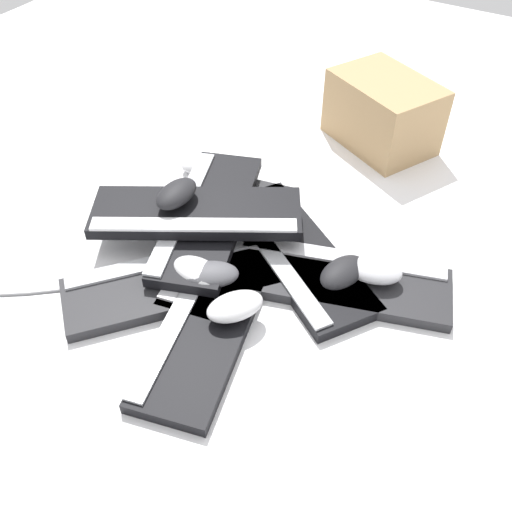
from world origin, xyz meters
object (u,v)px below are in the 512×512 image
at_px(keyboard_4, 208,320).
at_px(mouse_4, 235,306).
at_px(mouse_6, 374,271).
at_px(cardboard_box, 383,112).
at_px(keyboard_3, 175,282).
at_px(mouse_2, 211,274).
at_px(keyboard_0, 339,280).
at_px(keyboard_1, 295,253).
at_px(mouse_5, 203,166).
at_px(mouse_1, 343,272).
at_px(mouse_3, 197,272).
at_px(keyboard_5, 207,215).
at_px(keyboard_6, 197,213).
at_px(mouse_0, 176,194).
at_px(keyboard_2, 232,242).

distance_m(keyboard_4, mouse_4, 0.06).
bearing_deg(mouse_6, cardboard_box, -85.86).
height_order(keyboard_3, mouse_4, mouse_4).
xyz_separation_m(keyboard_4, cardboard_box, (0.04, 0.75, 0.08)).
bearing_deg(mouse_2, keyboard_0, -178.36).
bearing_deg(keyboard_1, keyboard_4, -102.69).
height_order(keyboard_4, mouse_5, mouse_5).
distance_m(keyboard_4, mouse_1, 0.28).
bearing_deg(keyboard_1, mouse_1, -15.78).
bearing_deg(keyboard_4, mouse_2, 119.42).
bearing_deg(mouse_1, mouse_3, 136.90).
relative_size(keyboard_5, mouse_2, 4.23).
distance_m(keyboard_5, keyboard_6, 0.05).
bearing_deg(mouse_0, keyboard_5, 128.67).
distance_m(keyboard_0, keyboard_3, 0.33).
relative_size(mouse_1, mouse_2, 1.00).
bearing_deg(mouse_0, mouse_4, 57.15).
bearing_deg(mouse_4, keyboard_4, -22.00).
bearing_deg(mouse_3, mouse_2, -161.52).
xyz_separation_m(keyboard_6, cardboard_box, (0.19, 0.56, 0.02)).
bearing_deg(keyboard_0, cardboard_box, 103.83).
xyz_separation_m(keyboard_1, keyboard_3, (-0.17, -0.20, 0.00)).
bearing_deg(keyboard_2, keyboard_3, -102.14).
xyz_separation_m(mouse_3, mouse_5, (-0.22, 0.33, -0.03)).
bearing_deg(mouse_3, mouse_6, -145.07).
bearing_deg(mouse_3, keyboard_3, 27.66).
height_order(keyboard_2, mouse_3, mouse_3).
relative_size(keyboard_5, cardboard_box, 1.74).
distance_m(mouse_1, mouse_5, 0.50).
height_order(mouse_0, mouse_4, mouse_0).
bearing_deg(mouse_4, keyboard_1, -149.18).
distance_m(keyboard_4, keyboard_6, 0.25).
distance_m(mouse_4, mouse_6, 0.28).
height_order(keyboard_1, keyboard_4, same).
bearing_deg(mouse_6, mouse_1, 18.20).
height_order(keyboard_3, mouse_5, mouse_5).
distance_m(keyboard_2, cardboard_box, 0.56).
relative_size(mouse_2, mouse_4, 1.00).
distance_m(keyboard_3, mouse_0, 0.19).
bearing_deg(mouse_3, keyboard_2, -82.55).
height_order(keyboard_3, keyboard_4, same).
distance_m(keyboard_1, mouse_6, 0.18).
height_order(mouse_1, mouse_2, same).
relative_size(keyboard_1, cardboard_box, 1.68).
distance_m(keyboard_6, mouse_5, 0.25).
bearing_deg(mouse_4, keyboard_0, -178.80).
bearing_deg(mouse_5, keyboard_0, -48.32).
bearing_deg(keyboard_5, keyboard_0, -0.33).
height_order(keyboard_6, mouse_0, mouse_0).
relative_size(keyboard_6, mouse_2, 4.14).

